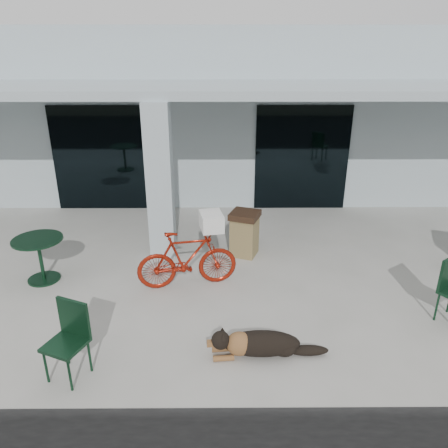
{
  "coord_description": "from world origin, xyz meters",
  "views": [
    {
      "loc": [
        -0.28,
        -6.04,
        4.14
      ],
      "look_at": [
        -0.23,
        1.45,
        1.0
      ],
      "focal_mm": 35.0,
      "sensor_mm": 36.0,
      "label": 1
    }
  ],
  "objects_px": {
    "dog": "(262,342)",
    "bicycle": "(187,259)",
    "cafe_chair_near": "(65,344)",
    "cafe_table_near": "(41,260)",
    "trash_receptacle": "(245,233)"
  },
  "relations": [
    {
      "from": "bicycle",
      "to": "dog",
      "type": "height_order",
      "value": "bicycle"
    },
    {
      "from": "dog",
      "to": "trash_receptacle",
      "type": "xyz_separation_m",
      "value": [
        -0.09,
        3.2,
        0.26
      ]
    },
    {
      "from": "cafe_table_near",
      "to": "trash_receptacle",
      "type": "relative_size",
      "value": 0.95
    },
    {
      "from": "cafe_chair_near",
      "to": "trash_receptacle",
      "type": "distance_m",
      "value": 4.41
    },
    {
      "from": "bicycle",
      "to": "trash_receptacle",
      "type": "height_order",
      "value": "bicycle"
    },
    {
      "from": "cafe_table_near",
      "to": "cafe_chair_near",
      "type": "height_order",
      "value": "cafe_chair_near"
    },
    {
      "from": "cafe_table_near",
      "to": "trash_receptacle",
      "type": "distance_m",
      "value": 3.96
    },
    {
      "from": "cafe_chair_near",
      "to": "trash_receptacle",
      "type": "relative_size",
      "value": 1.12
    },
    {
      "from": "cafe_table_near",
      "to": "dog",
      "type": "bearing_deg",
      "value": -28.82
    },
    {
      "from": "cafe_table_near",
      "to": "cafe_chair_near",
      "type": "distance_m",
      "value": 2.89
    },
    {
      "from": "trash_receptacle",
      "to": "dog",
      "type": "bearing_deg",
      "value": -88.41
    },
    {
      "from": "bicycle",
      "to": "cafe_chair_near",
      "type": "distance_m",
      "value": 2.75
    },
    {
      "from": "bicycle",
      "to": "cafe_chair_near",
      "type": "height_order",
      "value": "bicycle"
    },
    {
      "from": "dog",
      "to": "bicycle",
      "type": "bearing_deg",
      "value": 116.1
    },
    {
      "from": "cafe_table_near",
      "to": "bicycle",
      "type": "bearing_deg",
      "value": -4.55
    }
  ]
}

